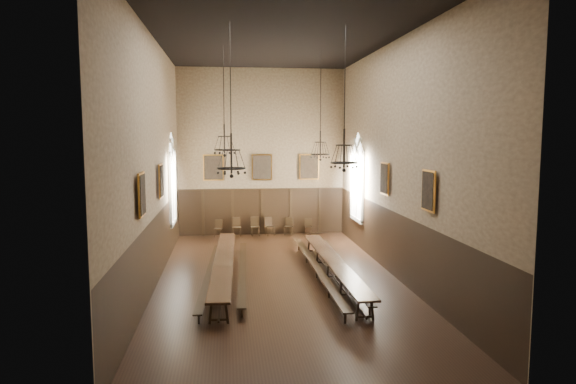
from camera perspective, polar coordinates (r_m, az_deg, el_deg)
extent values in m
cube|color=black|center=(19.68, -1.06, -9.71)|extent=(9.00, 18.00, 0.02)
cube|color=black|center=(19.25, -1.12, 17.06)|extent=(9.00, 18.00, 0.02)
cube|color=#8E7A57|center=(27.91, -2.95, 4.43)|extent=(9.00, 0.02, 9.00)
cube|color=#8E7A57|center=(10.04, 4.08, 0.99)|extent=(9.00, 0.02, 9.00)
cube|color=#8E7A57|center=(19.02, -14.76, 3.33)|extent=(0.02, 18.00, 9.00)
cube|color=#8E7A57|center=(19.90, 11.96, 3.52)|extent=(0.02, 18.00, 9.00)
cube|color=black|center=(19.60, -7.14, -7.51)|extent=(1.01, 10.18, 0.07)
cube|color=black|center=(19.56, 5.08, -7.61)|extent=(0.73, 9.70, 0.07)
cube|color=black|center=(19.39, -8.67, -8.80)|extent=(0.69, 9.15, 0.05)
cube|color=black|center=(19.74, -5.07, -8.49)|extent=(0.61, 9.09, 0.05)
cube|color=black|center=(19.76, 3.17, -8.30)|extent=(0.33, 10.37, 0.05)
cube|color=black|center=(20.08, 6.13, -8.18)|extent=(0.70, 9.58, 0.05)
cube|color=black|center=(27.81, -7.76, -4.08)|extent=(0.47, 0.47, 0.05)
cube|color=black|center=(27.94, -7.77, -3.54)|extent=(0.40, 0.12, 0.47)
cube|color=black|center=(27.81, -5.72, -3.95)|extent=(0.48, 0.48, 0.05)
cube|color=black|center=(27.95, -5.74, -3.34)|extent=(0.45, 0.08, 0.53)
cube|color=black|center=(27.90, -3.67, -3.90)|extent=(0.47, 0.47, 0.05)
cube|color=black|center=(28.05, -3.69, -3.30)|extent=(0.44, 0.07, 0.53)
cube|color=black|center=(27.93, -2.06, -3.90)|extent=(0.55, 0.55, 0.05)
cube|color=black|center=(28.07, -2.09, -3.31)|extent=(0.42, 0.18, 0.52)
cube|color=black|center=(28.06, 0.07, -3.87)|extent=(0.54, 0.54, 0.05)
cube|color=black|center=(28.20, 0.03, -3.30)|extent=(0.41, 0.17, 0.50)
cube|color=black|center=(28.19, 2.30, -3.90)|extent=(0.43, 0.43, 0.05)
cube|color=black|center=(28.31, 2.25, -3.38)|extent=(0.39, 0.08, 0.47)
cylinder|color=black|center=(21.12, -7.17, 11.74)|extent=(0.03, 0.03, 3.13)
torus|color=black|center=(21.03, -7.07, 4.67)|extent=(0.84, 0.84, 0.05)
torus|color=black|center=(21.02, -7.09, 6.15)|extent=(0.53, 0.53, 0.04)
cylinder|color=black|center=(21.03, -7.09, 5.89)|extent=(0.06, 0.06, 1.19)
cylinder|color=black|center=(22.20, 3.66, 11.18)|extent=(0.03, 0.03, 3.39)
torus|color=black|center=(22.14, 3.61, 4.19)|extent=(0.82, 0.82, 0.05)
torus|color=black|center=(22.12, 3.62, 5.56)|extent=(0.52, 0.52, 0.04)
cylinder|color=black|center=(22.13, 3.62, 5.31)|extent=(0.06, 0.06, 1.16)
cylinder|color=black|center=(16.85, -6.43, 12.49)|extent=(0.03, 0.03, 3.51)
torus|color=black|center=(16.78, -6.30, 2.62)|extent=(0.92, 0.92, 0.05)
torus|color=black|center=(16.75, -6.33, 4.65)|extent=(0.59, 0.59, 0.04)
cylinder|color=black|center=(16.76, -6.32, 4.28)|extent=(0.07, 0.07, 1.30)
cylinder|color=black|center=(17.31, 6.35, 12.57)|extent=(0.03, 0.03, 3.36)
torus|color=black|center=(17.23, 6.23, 3.25)|extent=(0.91, 0.91, 0.05)
torus|color=black|center=(17.21, 6.26, 5.21)|extent=(0.58, 0.58, 0.04)
cylinder|color=black|center=(17.21, 6.25, 4.85)|extent=(0.06, 0.06, 1.29)
cube|color=#C3832E|center=(27.76, -8.29, 2.70)|extent=(1.10, 0.12, 1.40)
cube|color=black|center=(27.76, -8.29, 2.70)|extent=(0.98, 0.02, 1.28)
cube|color=#C3832E|center=(27.82, -2.92, 2.77)|extent=(1.10, 0.12, 1.40)
cube|color=black|center=(27.82, -2.92, 2.77)|extent=(0.98, 0.02, 1.28)
cube|color=#C3832E|center=(28.12, 2.38, 2.81)|extent=(1.10, 0.12, 1.40)
cube|color=black|center=(28.12, 2.38, 2.81)|extent=(0.98, 0.02, 1.28)
cube|color=#C3832E|center=(20.05, -13.94, 1.20)|extent=(0.12, 1.00, 1.30)
cube|color=black|center=(20.05, -13.94, 1.20)|extent=(0.02, 0.88, 1.18)
cube|color=#C3832E|center=(15.62, -15.95, -0.27)|extent=(0.12, 1.00, 1.30)
cube|color=black|center=(15.62, -15.95, -0.27)|extent=(0.02, 0.88, 1.18)
cube|color=#C3832E|center=(20.86, 10.69, 1.47)|extent=(0.12, 1.00, 1.30)
cube|color=black|center=(20.86, 10.69, 1.47)|extent=(0.02, 0.88, 1.18)
cube|color=#C3832E|center=(16.65, 15.35, 0.14)|extent=(0.12, 1.00, 1.30)
cube|color=black|center=(16.65, 15.35, 0.14)|extent=(0.02, 0.88, 1.18)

